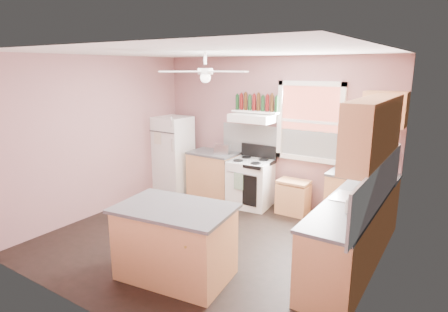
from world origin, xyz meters
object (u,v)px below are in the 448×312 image
Objects in this scene: refrigerator at (173,154)px; cart at (293,199)px; island at (175,243)px; toaster at (222,149)px; stove at (250,183)px.

refrigerator is 2.62m from cart.
refrigerator is 3.33m from island.
toaster is 0.84m from stove.
refrigerator is 1.79× the size of stove.
toaster is at bearing 173.81° from stove.
refrigerator is at bearing 123.34° from island.
cart is 2.71m from island.
island reaches higher than cart.
island is at bearing -48.96° from refrigerator.
refrigerator is 5.51× the size of toaster.
stove is 2.63m from island.
island is (-0.40, -2.67, 0.16)m from cart.
toaster is 2.86m from island.
toaster is 1.61m from cart.
stove reaches higher than cart.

